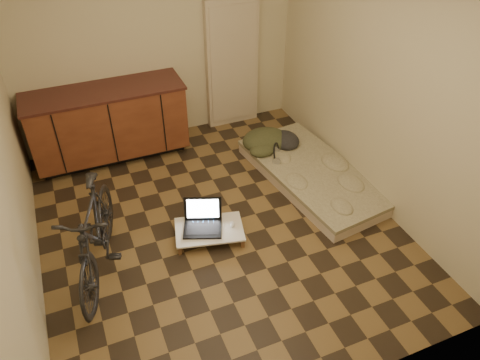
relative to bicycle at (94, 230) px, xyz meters
name	(u,v)px	position (x,y,z in m)	size (l,w,h in m)	color
room_shell	(213,115)	(1.20, 0.16, 0.80)	(3.50, 4.00, 2.60)	brown
cabinets	(109,123)	(0.45, 1.87, -0.03)	(1.84, 0.62, 0.91)	black
appliance_panel	(232,64)	(2.15, 2.10, 0.35)	(0.70, 0.10, 1.70)	beige
bicycle	(94,230)	(0.00, 0.00, 0.00)	(0.45, 1.53, 0.99)	black
futon	(313,174)	(2.50, 0.45, -0.41)	(1.16, 2.02, 0.17)	beige
clothing_pile	(271,135)	(2.27, 1.13, -0.21)	(0.61, 0.51, 0.24)	#343820
headphones	(276,152)	(2.20, 0.82, -0.24)	(0.27, 0.25, 0.18)	black
lap_desk	(209,230)	(1.06, 0.02, -0.40)	(0.76, 0.58, 0.11)	brown
laptop	(203,222)	(1.02, 0.08, -0.33)	(0.48, 0.45, 0.26)	black
mouse	(232,224)	(1.30, -0.02, -0.37)	(0.05, 0.09, 0.03)	silver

